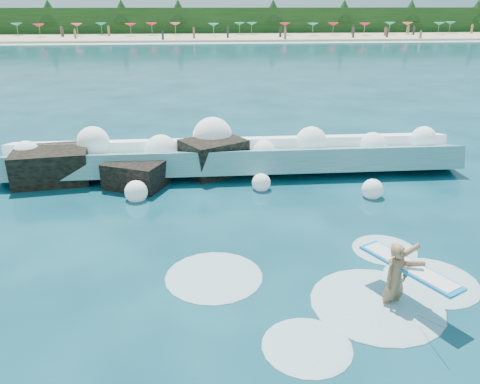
{
  "coord_description": "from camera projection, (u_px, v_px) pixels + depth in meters",
  "views": [
    {
      "loc": [
        0.5,
        -9.49,
        5.88
      ],
      "look_at": [
        1.5,
        2.0,
        1.2
      ],
      "focal_mm": 35.0,
      "sensor_mm": 36.0,
      "label": 1
    }
  ],
  "objects": [
    {
      "name": "breaking_wave",
      "position": [
        233.0,
        158.0,
        17.47
      ],
      "size": [
        16.59,
        2.65,
        1.43
      ],
      "color": "teal",
      "rests_on": "ground"
    },
    {
      "name": "beachgoers",
      "position": [
        212.0,
        33.0,
        79.2
      ],
      "size": [
        105.31,
        13.87,
        1.93
      ],
      "color": "#3F332D",
      "rests_on": "ground"
    },
    {
      "name": "wave_spray",
      "position": [
        227.0,
        146.0,
        17.3
      ],
      "size": [
        15.63,
        4.7,
        2.01
      ],
      "color": "white",
      "rests_on": "ground"
    },
    {
      "name": "surf_foam",
      "position": [
        364.0,
        294.0,
        10.17
      ],
      "size": [
        8.85,
        5.1,
        0.14
      ],
      "color": "silver",
      "rests_on": "ground"
    },
    {
      "name": "ground",
      "position": [
        184.0,
        274.0,
        10.93
      ],
      "size": [
        200.0,
        200.0,
        0.0
      ],
      "primitive_type": "plane",
      "color": "#072D3A",
      "rests_on": "ground"
    },
    {
      "name": "rock_cluster",
      "position": [
        128.0,
        166.0,
        16.66
      ],
      "size": [
        8.4,
        3.51,
        1.46
      ],
      "color": "black",
      "rests_on": "ground"
    },
    {
      "name": "treeline",
      "position": [
        194.0,
        21.0,
        91.22
      ],
      "size": [
        140.0,
        4.0,
        5.0
      ],
      "primitive_type": "cube",
      "color": "black",
      "rests_on": "ground"
    },
    {
      "name": "surfer_with_board",
      "position": [
        398.0,
        278.0,
        9.64
      ],
      "size": [
        1.51,
        2.84,
        1.67
      ],
      "color": "#9C6A48",
      "rests_on": "ground"
    },
    {
      "name": "beach_umbrellas",
      "position": [
        194.0,
        24.0,
        84.05
      ],
      "size": [
        113.62,
        6.96,
        0.5
      ],
      "color": "red",
      "rests_on": "ground"
    },
    {
      "name": "beach",
      "position": [
        194.0,
        37.0,
        82.86
      ],
      "size": [
        140.0,
        20.0,
        0.4
      ],
      "primitive_type": "cube",
      "color": "tan",
      "rests_on": "ground"
    },
    {
      "name": "wet_band",
      "position": [
        194.0,
        43.0,
        72.76
      ],
      "size": [
        140.0,
        5.0,
        0.08
      ],
      "primitive_type": "cube",
      "color": "silver",
      "rests_on": "ground"
    }
  ]
}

